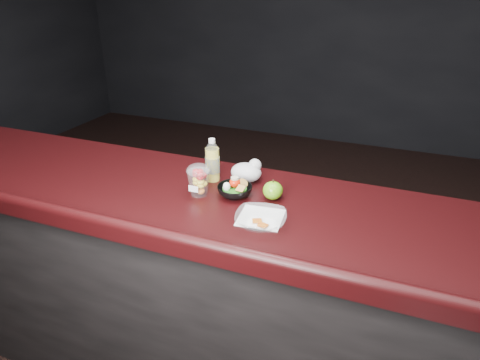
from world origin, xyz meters
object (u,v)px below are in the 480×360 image
at_px(fruit_cup, 199,179).
at_px(snack_bowl, 234,190).
at_px(lemonade_bottle, 212,163).
at_px(takeout_bowl, 261,220).
at_px(green_apple, 273,190).

distance_m(fruit_cup, snack_bowl, 0.15).
distance_m(lemonade_bottle, fruit_cup, 0.15).
xyz_separation_m(lemonade_bottle, takeout_bowl, (0.32, -0.29, -0.06)).
height_order(green_apple, takeout_bowl, green_apple).
height_order(snack_bowl, takeout_bowl, snack_bowl).
bearing_deg(green_apple, lemonade_bottle, 166.28).
bearing_deg(takeout_bowl, lemonade_bottle, 138.58).
height_order(fruit_cup, takeout_bowl, fruit_cup).
relative_size(lemonade_bottle, takeout_bowl, 0.89).
bearing_deg(snack_bowl, takeout_bowl, -45.49).
height_order(lemonade_bottle, green_apple, lemonade_bottle).
xyz_separation_m(green_apple, snack_bowl, (-0.15, -0.03, -0.01)).
height_order(lemonade_bottle, takeout_bowl, lemonade_bottle).
distance_m(lemonade_bottle, green_apple, 0.31).
relative_size(fruit_cup, snack_bowl, 0.77).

